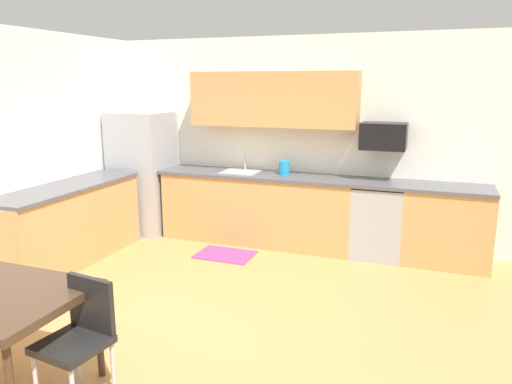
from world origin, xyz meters
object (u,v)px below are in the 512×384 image
(microwave, at_px, (384,136))
(kettle, at_px, (284,168))
(oven_range, at_px, (378,220))
(chair_near_table, at_px, (80,332))
(refrigerator, at_px, (143,173))

(microwave, xyz_separation_m, kettle, (-1.23, -0.05, -0.46))
(oven_range, height_order, microwave, microwave)
(chair_near_table, bearing_deg, oven_range, 67.12)
(microwave, height_order, kettle, microwave)
(refrigerator, xyz_separation_m, kettle, (2.07, 0.13, 0.17))
(refrigerator, distance_m, kettle, 2.08)
(refrigerator, bearing_deg, oven_range, 1.39)
(microwave, bearing_deg, chair_near_table, -112.31)
(chair_near_table, bearing_deg, refrigerator, 117.09)
(microwave, distance_m, chair_near_table, 4.09)
(refrigerator, relative_size, chair_near_table, 2.01)
(microwave, distance_m, kettle, 1.31)
(oven_range, distance_m, microwave, 1.03)
(refrigerator, relative_size, kettle, 8.54)
(oven_range, distance_m, chair_near_table, 3.88)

